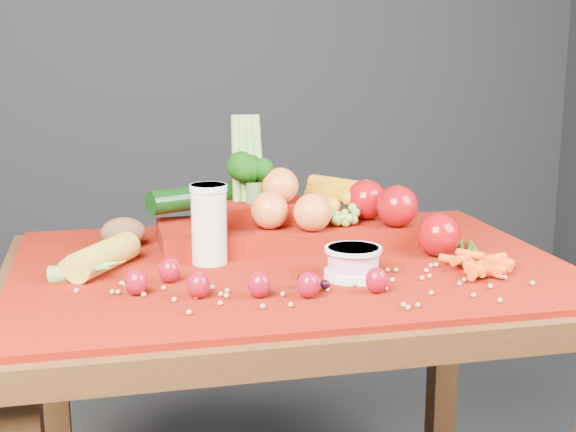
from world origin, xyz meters
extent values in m
cube|color=black|center=(0.00, 1.50, 1.25)|extent=(3.00, 0.02, 2.50)
cube|color=#341A0B|center=(0.00, 0.00, 0.72)|extent=(1.10, 0.80, 0.05)
cube|color=#341A0B|center=(-0.48, 0.33, 0.35)|extent=(0.06, 0.06, 0.70)
cube|color=#341A0B|center=(0.48, 0.33, 0.35)|extent=(0.06, 0.06, 0.70)
cube|color=#790F04|center=(0.00, 0.00, 0.76)|extent=(1.05, 0.75, 0.01)
cylinder|color=beige|center=(-0.15, 0.03, 0.84)|extent=(0.07, 0.07, 0.15)
cylinder|color=silver|center=(-0.15, 0.03, 0.91)|extent=(0.07, 0.07, 0.01)
cylinder|color=silver|center=(0.09, -0.13, 0.77)|extent=(0.11, 0.11, 0.01)
cylinder|color=pink|center=(0.09, -0.13, 0.80)|extent=(0.09, 0.09, 0.04)
cylinder|color=silver|center=(0.09, -0.13, 0.82)|extent=(0.10, 0.10, 0.01)
ellipsoid|color=maroon|center=(-0.24, -0.08, 0.78)|extent=(0.04, 0.04, 0.05)
cone|color=#154A0D|center=(-0.24, -0.08, 0.81)|extent=(0.03, 0.03, 0.01)
ellipsoid|color=maroon|center=(-0.30, -0.14, 0.78)|extent=(0.04, 0.04, 0.05)
cone|color=#154A0D|center=(-0.30, -0.14, 0.81)|extent=(0.03, 0.03, 0.01)
ellipsoid|color=maroon|center=(-0.20, -0.18, 0.78)|extent=(0.04, 0.04, 0.05)
cone|color=#154A0D|center=(-0.20, -0.18, 0.81)|extent=(0.03, 0.03, 0.01)
ellipsoid|color=maroon|center=(-0.10, -0.20, 0.78)|extent=(0.04, 0.04, 0.05)
cone|color=#154A0D|center=(-0.10, -0.20, 0.81)|extent=(0.03, 0.03, 0.01)
ellipsoid|color=maroon|center=(-0.02, -0.22, 0.78)|extent=(0.04, 0.04, 0.05)
cone|color=#154A0D|center=(-0.02, -0.22, 0.81)|extent=(0.03, 0.03, 0.01)
ellipsoid|color=maroon|center=(0.10, -0.22, 0.78)|extent=(0.04, 0.04, 0.05)
cone|color=#154A0D|center=(0.10, -0.22, 0.81)|extent=(0.03, 0.03, 0.01)
cylinder|color=gold|center=(-0.35, 0.02, 0.79)|extent=(0.14, 0.18, 0.06)
ellipsoid|color=brown|center=(-0.31, 0.19, 0.79)|extent=(0.09, 0.07, 0.06)
cube|color=#790F04|center=(0.02, 0.15, 0.78)|extent=(0.52, 0.22, 0.04)
cube|color=#790F04|center=(0.00, 0.20, 0.82)|extent=(0.28, 0.12, 0.03)
sphere|color=maroon|center=(0.24, 0.06, 0.85)|extent=(0.09, 0.09, 0.09)
sphere|color=maroon|center=(0.30, -0.02, 0.81)|extent=(0.09, 0.09, 0.09)
sphere|color=maroon|center=(0.20, 0.14, 0.85)|extent=(0.09, 0.09, 0.09)
sphere|color=#C4561B|center=(-0.02, 0.10, 0.85)|extent=(0.08, 0.08, 0.08)
sphere|color=#C4561B|center=(0.06, 0.06, 0.85)|extent=(0.08, 0.08, 0.08)
sphere|color=#C4561B|center=(0.02, 0.18, 0.88)|extent=(0.08, 0.08, 0.08)
cylinder|color=#D48B02|center=(0.10, 0.22, 0.82)|extent=(0.06, 0.17, 0.04)
cylinder|color=#D48B02|center=(0.12, 0.22, 0.84)|extent=(0.04, 0.16, 0.04)
cylinder|color=#D48B02|center=(0.14, 0.22, 0.85)|extent=(0.07, 0.17, 0.04)
cylinder|color=#D48B02|center=(0.16, 0.22, 0.87)|extent=(0.10, 0.16, 0.04)
cylinder|color=#3F662D|center=(-0.03, 0.20, 0.86)|extent=(0.04, 0.04, 0.04)
cylinder|color=olive|center=(-0.06, 0.24, 0.92)|extent=(0.03, 0.06, 0.22)
cylinder|color=olive|center=(-0.05, 0.24, 0.92)|extent=(0.02, 0.06, 0.22)
cylinder|color=olive|center=(-0.03, 0.24, 0.92)|extent=(0.02, 0.06, 0.22)
cylinder|color=olive|center=(-0.02, 0.24, 0.92)|extent=(0.03, 0.06, 0.22)
cylinder|color=black|center=(-0.14, 0.24, 0.85)|extent=(0.25, 0.15, 0.05)
camera|label=1|loc=(-0.34, -1.46, 1.19)|focal=50.00mm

